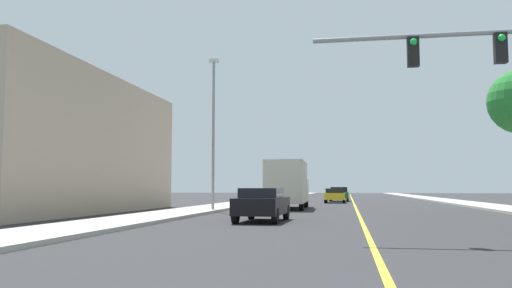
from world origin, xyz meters
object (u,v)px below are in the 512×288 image
object	(u,v)px
street_lamp	(213,126)
delivery_truck	(288,184)
car_green	(339,194)
car_yellow	(335,195)
car_black	(262,204)

from	to	relation	value
street_lamp	delivery_truck	size ratio (longest dim) A/B	1.12
delivery_truck	car_green	bearing A→B (deg)	80.05
car_yellow	car_green	xyz separation A→B (m)	(0.31, 6.23, 0.05)
car_yellow	car_green	distance (m)	6.24
car_green	street_lamp	bearing A→B (deg)	-105.30
car_yellow	delivery_truck	size ratio (longest dim) A/B	0.48
street_lamp	car_black	world-z (taller)	street_lamp
street_lamp	car_black	bearing A→B (deg)	-62.35
street_lamp	car_yellow	distance (m)	20.87
street_lamp	car_green	bearing A→B (deg)	74.57
car_yellow	car_black	bearing A→B (deg)	-95.34
car_black	delivery_truck	xyz separation A→B (m)	(-0.39, 12.96, 0.92)
car_black	car_green	distance (m)	33.86
street_lamp	car_green	distance (m)	26.80
car_green	delivery_truck	xyz separation A→B (m)	(-3.09, -20.79, 0.91)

